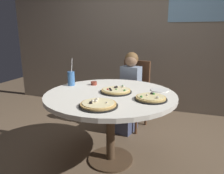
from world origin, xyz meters
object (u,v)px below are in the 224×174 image
at_px(diner_child, 128,96).
at_px(plate_small, 160,90).
at_px(pizza_cheese, 151,98).
at_px(chair_wooden, 134,90).
at_px(pizza_pepperoni, 98,104).
at_px(soda_cup, 71,78).
at_px(pizza_veggie, 116,91).
at_px(dining_table, 110,101).
at_px(sauce_bowl, 94,83).

xyz_separation_m(diner_child, plate_small, (0.47, -0.55, 0.27)).
bearing_deg(pizza_cheese, chair_wooden, 110.31).
height_order(chair_wooden, pizza_cheese, chair_wooden).
relative_size(pizza_pepperoni, soda_cup, 1.05).
bearing_deg(soda_cup, pizza_veggie, -11.27).
distance_m(diner_child, soda_cup, 0.89).
relative_size(dining_table, pizza_veggie, 4.09).
bearing_deg(diner_child, plate_small, -49.36).
relative_size(pizza_veggie, soda_cup, 1.04).
xyz_separation_m(dining_table, pizza_cheese, (0.41, -0.09, 0.11)).
bearing_deg(chair_wooden, pizza_veggie, -88.51).
height_order(pizza_veggie, pizza_pepperoni, same).
bearing_deg(chair_wooden, sauce_bowl, -113.33).
xyz_separation_m(pizza_veggie, plate_small, (0.41, 0.20, -0.01)).
xyz_separation_m(dining_table, diner_child, (-0.02, 0.80, -0.18)).
relative_size(dining_table, sauce_bowl, 18.61).
xyz_separation_m(pizza_veggie, soda_cup, (-0.57, 0.11, 0.06)).
distance_m(soda_cup, sauce_bowl, 0.26).
xyz_separation_m(diner_child, pizza_veggie, (0.06, -0.75, 0.28)).
distance_m(dining_table, pizza_pepperoni, 0.42).
relative_size(chair_wooden, pizza_cheese, 3.24).
bearing_deg(pizza_veggie, sauce_bowl, 147.53).
bearing_deg(pizza_veggie, chair_wooden, 91.49).
bearing_deg(pizza_veggie, diner_child, 94.56).
bearing_deg(sauce_bowl, pizza_veggie, -32.47).
relative_size(chair_wooden, diner_child, 0.88).
distance_m(pizza_veggie, plate_small, 0.46).
relative_size(dining_table, plate_small, 7.24).
bearing_deg(diner_child, pizza_veggie, -85.44).
bearing_deg(plate_small, soda_cup, -174.88).
bearing_deg(pizza_pepperoni, dining_table, 94.77).
distance_m(diner_child, pizza_cheese, 1.03).
xyz_separation_m(chair_wooden, soda_cup, (-0.54, -0.82, 0.30)).
distance_m(chair_wooden, pizza_veggie, 0.96).
xyz_separation_m(pizza_pepperoni, sauce_bowl, (-0.32, 0.66, 0.00)).
relative_size(diner_child, soda_cup, 3.53).
bearing_deg(sauce_bowl, pizza_cheese, -26.38).
bearing_deg(pizza_cheese, pizza_veggie, 159.72).
xyz_separation_m(pizza_cheese, pizza_pepperoni, (-0.38, -0.31, 0.00)).
bearing_deg(pizza_cheese, plate_small, 83.02).
height_order(diner_child, pizza_pepperoni, diner_child).
xyz_separation_m(soda_cup, sauce_bowl, (0.24, 0.10, -0.06)).
height_order(pizza_pepperoni, soda_cup, soda_cup).
height_order(pizza_veggie, sauce_bowl, pizza_veggie).
bearing_deg(pizza_veggie, pizza_cheese, -20.28).
relative_size(pizza_cheese, sauce_bowl, 4.19).
relative_size(diner_child, sauce_bowl, 15.46).
bearing_deg(dining_table, pizza_veggie, 46.46).
bearing_deg(dining_table, pizza_pepperoni, -85.23).
distance_m(chair_wooden, sauce_bowl, 0.82).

